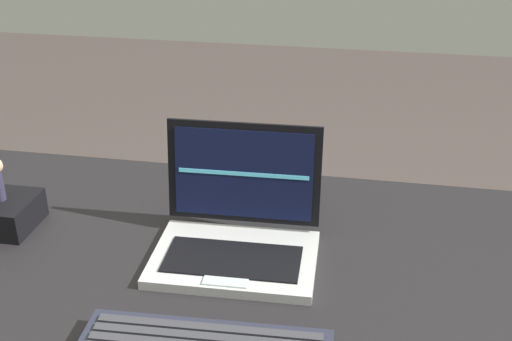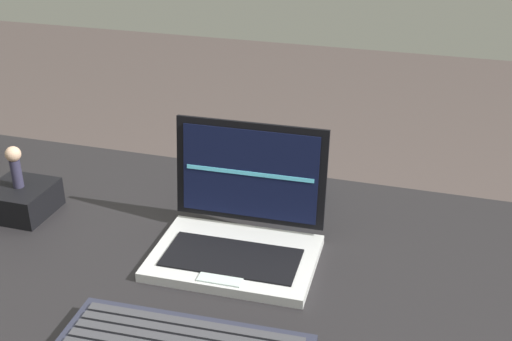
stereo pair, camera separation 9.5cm
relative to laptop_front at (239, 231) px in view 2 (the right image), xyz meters
name	(u,v)px [view 2 (the right image)]	position (x,y,z in m)	size (l,w,h in m)	color
desk	(239,325)	(0.03, -0.09, -0.11)	(1.68, 0.79, 0.74)	black
laptop_front	(239,231)	(0.00, 0.00, 0.00)	(0.26, 0.21, 0.20)	beige
figurine_stand	(21,200)	(-0.41, 0.01, -0.01)	(0.11, 0.11, 0.05)	black
figurine	(15,163)	(-0.41, 0.01, 0.06)	(0.03, 0.03, 0.08)	#2D2A41
coffee_mug	(285,171)	(0.02, 0.21, 0.01)	(0.12, 0.08, 0.10)	teal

